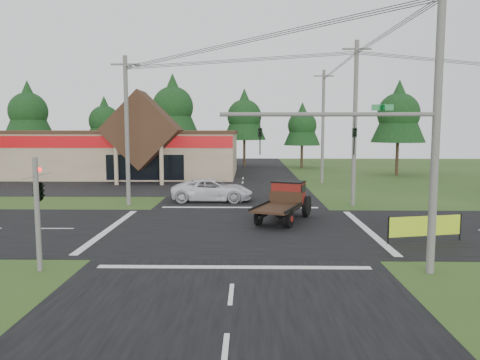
{
  "coord_description": "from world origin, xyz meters",
  "views": [
    {
      "loc": [
        0.56,
        -24.96,
        5.49
      ],
      "look_at": [
        0.04,
        4.67,
        2.2
      ],
      "focal_mm": 35.0,
      "sensor_mm": 36.0,
      "label": 1
    }
  ],
  "objects": [
    {
      "name": "tree_side_ne",
      "position": [
        18.0,
        30.0,
        7.38
      ],
      "size": [
        6.16,
        6.16,
        11.11
      ],
      "color": "#332316",
      "rests_on": "ground"
    },
    {
      "name": "traffic_signal_mast",
      "position": [
        5.82,
        -7.5,
        4.43
      ],
      "size": [
        8.12,
        0.24,
        7.0
      ],
      "color": "#595651",
      "rests_on": "ground"
    },
    {
      "name": "white_pickup",
      "position": [
        -2.15,
        9.98,
        0.84
      ],
      "size": [
        6.14,
        2.98,
        1.68
      ],
      "primitive_type": "imported",
      "rotation": [
        0.0,
        0.0,
        1.54
      ],
      "color": "white",
      "rests_on": "ground"
    },
    {
      "name": "tree_row_d",
      "position": [
        0.0,
        42.0,
        7.38
      ],
      "size": [
        6.16,
        6.16,
        11.11
      ],
      "color": "#332316",
      "rests_on": "ground"
    },
    {
      "name": "roadside_banner",
      "position": [
        9.07,
        -2.75,
        0.67
      ],
      "size": [
        3.88,
        1.0,
        1.35
      ],
      "primitive_type": null,
      "rotation": [
        0.0,
        0.0,
        0.23
      ],
      "color": "#A5CD1B",
      "rests_on": "ground"
    },
    {
      "name": "tree_row_b",
      "position": [
        -20.0,
        42.0,
        6.7
      ],
      "size": [
        5.6,
        5.6,
        10.1
      ],
      "color": "#332316",
      "rests_on": "ground"
    },
    {
      "name": "tree_row_a",
      "position": [
        -30.0,
        40.0,
        8.05
      ],
      "size": [
        6.72,
        6.72,
        12.12
      ],
      "color": "#332316",
      "rests_on": "ground"
    },
    {
      "name": "tree_row_e",
      "position": [
        8.0,
        40.0,
        6.03
      ],
      "size": [
        5.04,
        5.04,
        9.09
      ],
      "color": "#332316",
      "rests_on": "ground"
    },
    {
      "name": "parking_apron",
      "position": [
        -14.0,
        19.0,
        0.01
      ],
      "size": [
        28.0,
        14.0,
        0.02
      ],
      "primitive_type": "cube",
      "color": "black",
      "rests_on": "ground"
    },
    {
      "name": "antique_flatbed_truck",
      "position": [
        2.61,
        2.32,
        1.16
      ],
      "size": [
        4.05,
        5.96,
        2.33
      ],
      "primitive_type": null,
      "rotation": [
        0.0,
        0.0,
        -0.38
      ],
      "color": "#5A180C",
      "rests_on": "ground"
    },
    {
      "name": "utility_pole_ne",
      "position": [
        8.0,
        8.0,
        5.89
      ],
      "size": [
        2.0,
        0.3,
        11.5
      ],
      "color": "#595651",
      "rests_on": "ground"
    },
    {
      "name": "utility_pole_nw",
      "position": [
        -8.0,
        8.0,
        5.39
      ],
      "size": [
        2.0,
        0.3,
        10.5
      ],
      "color": "#595651",
      "rests_on": "ground"
    },
    {
      "name": "road_ew",
      "position": [
        0.0,
        0.0,
        0.01
      ],
      "size": [
        120.0,
        12.0,
        0.02
      ],
      "primitive_type": "cube",
      "color": "black",
      "rests_on": "ground"
    },
    {
      "name": "ground",
      "position": [
        0.0,
        0.0,
        0.0
      ],
      "size": [
        120.0,
        120.0,
        0.0
      ],
      "primitive_type": "plane",
      "color": "#294C1B",
      "rests_on": "ground"
    },
    {
      "name": "utility_pole_n",
      "position": [
        8.0,
        22.0,
        5.74
      ],
      "size": [
        2.0,
        0.3,
        11.2
      ],
      "color": "#595651",
      "rests_on": "ground"
    },
    {
      "name": "utility_pole_nr",
      "position": [
        7.5,
        -7.5,
        5.64
      ],
      "size": [
        2.0,
        0.3,
        11.0
      ],
      "color": "#595651",
      "rests_on": "ground"
    },
    {
      "name": "road_ns",
      "position": [
        0.0,
        0.0,
        0.01
      ],
      "size": [
        12.0,
        120.0,
        0.02
      ],
      "primitive_type": "cube",
      "color": "black",
      "rests_on": "ground"
    },
    {
      "name": "tree_row_c",
      "position": [
        -10.0,
        41.0,
        8.72
      ],
      "size": [
        7.28,
        7.28,
        13.13
      ],
      "color": "#332316",
      "rests_on": "ground"
    },
    {
      "name": "cvs_building",
      "position": [
        -15.7,
        29.57,
        2.78
      ],
      "size": [
        30.4,
        18.2,
        9.19
      ],
      "color": "#9A8768",
      "rests_on": "ground"
    },
    {
      "name": "traffic_signal_corner",
      "position": [
        -7.5,
        -7.32,
        3.52
      ],
      "size": [
        0.53,
        2.48,
        4.4
      ],
      "color": "#595651",
      "rests_on": "ground"
    }
  ]
}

